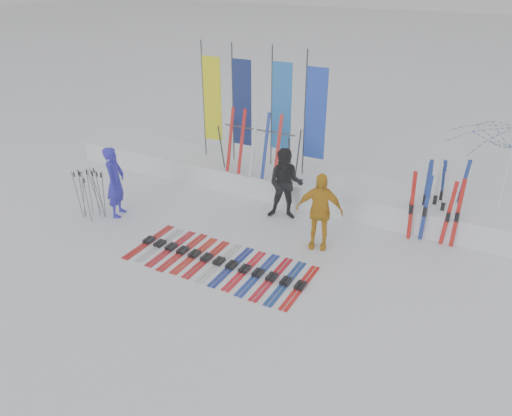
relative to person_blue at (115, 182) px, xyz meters
The scene contains 11 objects.
ground 3.96m from the person_blue, 22.15° to the right, with size 120.00×120.00×0.00m, color white.
snow_bank 4.80m from the person_blue, 41.30° to the left, with size 14.00×1.60×0.60m, color white.
person_blue is the anchor object (origin of this frame).
person_black 4.11m from the person_blue, 25.84° to the left, with size 0.86×0.67×1.77m, color black.
person_yellow 5.00m from the person_blue, 10.21° to the left, with size 1.02×0.42×1.74m, color orange.
tent_canopy 9.00m from the person_blue, 22.56° to the left, with size 2.86×2.92×2.63m, color white.
ski_row 3.56m from the person_blue, 12.27° to the right, with size 3.87×1.70×0.07m.
pole_cluster 0.67m from the person_blue, 143.45° to the right, with size 0.55×0.66×1.23m.
feather_flags 4.21m from the person_blue, 55.98° to the left, with size 3.64×0.24×3.20m.
ski_rack 3.74m from the person_blue, 47.82° to the left, with size 2.04×0.80×1.23m.
upright_skis 7.52m from the person_blue, 21.16° to the left, with size 1.12×1.20×1.68m.
Camera 1 is at (4.62, -6.69, 5.71)m, focal length 35.00 mm.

